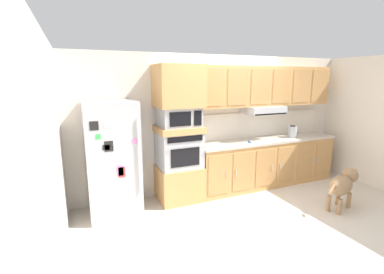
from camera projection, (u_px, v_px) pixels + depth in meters
name	position (u px, v px, depth m)	size (l,w,h in m)	color
ground_plane	(249.00, 207.00, 4.59)	(9.60, 9.60, 0.00)	beige
back_kitchen_wall	(218.00, 123.00, 5.33)	(6.20, 0.12, 2.50)	beige
side_panel_left	(53.00, 151.00, 3.24)	(0.12, 7.10, 2.50)	beige
side_panel_right	(373.00, 122.00, 5.41)	(0.12, 7.10, 2.50)	silver
refrigerator	(112.00, 159.00, 4.22)	(0.76, 0.73, 1.76)	#ADADB2
oven_base_cabinet	(179.00, 183.00, 4.83)	(0.74, 0.62, 0.60)	tan
built_in_oven	(179.00, 150.00, 4.70)	(0.70, 0.62, 0.60)	#A8AAAF
appliance_mid_shelf	(179.00, 129.00, 4.63)	(0.74, 0.62, 0.10)	tan
microwave	(179.00, 117.00, 4.59)	(0.64, 0.54, 0.32)	#A8AAAF
appliance_upper_cabinet	(178.00, 86.00, 4.49)	(0.74, 0.62, 0.68)	tan
lower_cabinet_run	(266.00, 163.00, 5.51)	(2.92, 0.63, 0.88)	tan
countertop_slab	(267.00, 140.00, 5.41)	(2.96, 0.64, 0.04)	#BCB2A3
backsplash_panel	(258.00, 124.00, 5.62)	(2.96, 0.02, 0.50)	silver
upper_cabinet_with_hood	(265.00, 88.00, 5.31)	(2.92, 0.48, 0.88)	tan
screwdriver	(250.00, 142.00, 5.13)	(0.15, 0.13, 0.03)	blue
electric_kettle	(292.00, 132.00, 5.57)	(0.17, 0.17, 0.24)	#A8AAAF
dog	(343.00, 184.00, 4.49)	(0.95, 0.46, 0.64)	#997551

